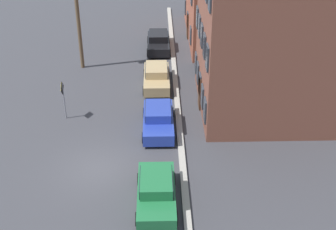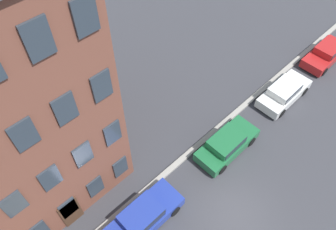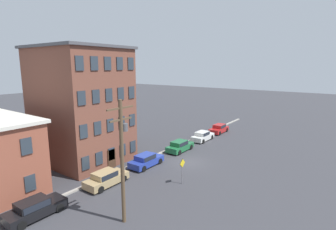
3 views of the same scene
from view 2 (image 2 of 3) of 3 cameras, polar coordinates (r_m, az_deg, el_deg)
The scene contains 6 objects.
ground_plane at distance 19.66m, azimuth 11.59°, elevation -16.35°, with size 200.00×200.00×0.00m, color #38383D.
kerb_strip at distance 20.64m, azimuth 1.85°, elevation -8.21°, with size 56.00×0.36×0.16m, color #9E998E.
car_blue at distance 18.47m, azimuth -4.26°, elevation -17.11°, with size 4.40×1.92×1.43m.
car_green at distance 20.88m, azimuth 10.18°, elevation -4.93°, with size 4.40×1.92×1.43m.
car_white at distance 24.65m, azimuth 19.55°, elevation 3.80°, with size 4.40×1.92×1.43m.
car_red at distance 29.05m, azimuth 25.85°, elevation 9.74°, with size 4.40×1.92×1.43m.
Camera 2 is at (-7.66, -2.46, 17.93)m, focal length 35.00 mm.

